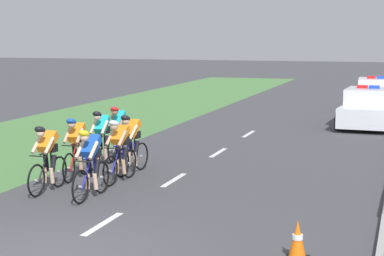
% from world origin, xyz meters
% --- Properties ---
extents(ground_plane, '(160.00, 160.00, 0.00)m').
position_xyz_m(ground_plane, '(0.00, 0.00, 0.00)').
color(ground_plane, '#424247').
extents(grass_verge, '(7.00, 60.00, 0.01)m').
position_xyz_m(grass_verge, '(-6.70, 14.00, 0.00)').
color(grass_verge, '#4C7F42').
rests_on(grass_verge, ground).
extents(lane_markings_centre, '(0.14, 17.60, 0.01)m').
position_xyz_m(lane_markings_centre, '(0.00, 5.89, 0.00)').
color(lane_markings_centre, white).
rests_on(lane_markings_centre, ground).
extents(cyclist_lead, '(0.42, 1.72, 1.56)m').
position_xyz_m(cyclist_lead, '(-2.28, 3.85, 0.79)').
color(cyclist_lead, black).
rests_on(cyclist_lead, ground).
extents(cyclist_second, '(0.42, 1.72, 1.56)m').
position_xyz_m(cyclist_second, '(-1.08, 3.60, 0.79)').
color(cyclist_second, black).
rests_on(cyclist_second, ground).
extents(cyclist_third, '(0.44, 1.72, 1.56)m').
position_xyz_m(cyclist_third, '(-2.31, 5.30, 0.79)').
color(cyclist_third, black).
rests_on(cyclist_third, ground).
extents(cyclist_fourth, '(0.43, 1.72, 1.56)m').
position_xyz_m(cyclist_fourth, '(-1.15, 5.28, 0.79)').
color(cyclist_fourth, black).
rests_on(cyclist_fourth, ground).
extents(cyclist_fifth, '(0.42, 1.72, 1.56)m').
position_xyz_m(cyclist_fifth, '(-2.36, 6.85, 0.79)').
color(cyclist_fifth, black).
rests_on(cyclist_fifth, ground).
extents(cyclist_sixth, '(0.45, 1.72, 1.56)m').
position_xyz_m(cyclist_sixth, '(-1.28, 6.28, 0.79)').
color(cyclist_sixth, black).
rests_on(cyclist_sixth, ground).
extents(cyclist_seventh, '(0.44, 1.72, 1.56)m').
position_xyz_m(cyclist_seventh, '(-2.40, 7.99, 0.79)').
color(cyclist_seventh, black).
rests_on(cyclist_seventh, ground).
extents(police_car_nearest, '(2.17, 4.48, 1.59)m').
position_xyz_m(police_car_nearest, '(3.89, 17.14, 0.68)').
color(police_car_nearest, silver).
rests_on(police_car_nearest, ground).
extents(police_car_second, '(2.16, 4.48, 1.59)m').
position_xyz_m(police_car_second, '(3.89, 23.13, 0.68)').
color(police_car_second, white).
rests_on(police_car_second, ground).
extents(traffic_cone_near, '(0.36, 0.36, 0.64)m').
position_xyz_m(traffic_cone_near, '(3.77, 0.99, 0.31)').
color(traffic_cone_near, black).
rests_on(traffic_cone_near, ground).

